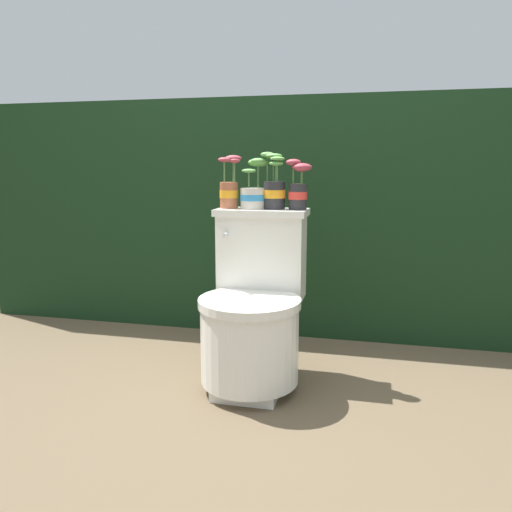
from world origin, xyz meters
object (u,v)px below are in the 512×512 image
object	(u,v)px
potted_plant_middle	(274,189)
potted_plant_midright	(298,188)
toilet	(254,313)
potted_plant_midleft	(254,191)
potted_plant_left	(229,188)

from	to	relation	value
potted_plant_middle	potted_plant_midright	distance (m)	0.11
toilet	potted_plant_midright	world-z (taller)	potted_plant_midright
potted_plant_middle	potted_plant_midleft	bearing A→B (deg)	-177.47
potted_plant_left	potted_plant_midright	xyz separation A→B (m)	(0.32, -0.00, 0.00)
potted_plant_midright	potted_plant_midleft	bearing A→B (deg)	179.22
toilet	potted_plant_middle	world-z (taller)	potted_plant_middle
potted_plant_midleft	potted_plant_midright	bearing A→B (deg)	-0.78
potted_plant_left	potted_plant_middle	bearing A→B (deg)	1.13
toilet	potted_plant_midright	bearing A→B (deg)	46.44
potted_plant_midleft	potted_plant_middle	xyz separation A→B (m)	(0.09, 0.00, 0.01)
potted_plant_middle	potted_plant_midright	world-z (taller)	potted_plant_middle
potted_plant_midright	potted_plant_middle	bearing A→B (deg)	176.45
potted_plant_middle	potted_plant_midright	xyz separation A→B (m)	(0.11, -0.01, 0.00)
potted_plant_left	potted_plant_midleft	bearing A→B (deg)	0.01
potted_plant_left	potted_plant_middle	distance (m)	0.21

